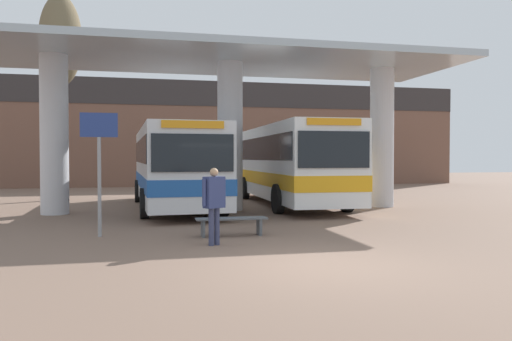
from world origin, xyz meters
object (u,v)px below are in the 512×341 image
object	(u,v)px
transit_bus_left_bay	(174,164)
pedestrian_waiting	(214,198)
waiting_bench_near_pillar	(231,222)
parked_car_street	(308,171)
info_sign_platform	(99,149)
transit_bus_center_bay	(288,161)
poplar_tree_behind_left	(60,45)

from	to	relation	value
transit_bus_left_bay	pedestrian_waiting	size ratio (longest dim) A/B	6.17
waiting_bench_near_pillar	parked_car_street	bearing A→B (deg)	66.31
info_sign_platform	parked_car_street	size ratio (longest dim) A/B	0.72
info_sign_platform	pedestrian_waiting	distance (m)	3.38
waiting_bench_near_pillar	info_sign_platform	world-z (taller)	info_sign_platform
transit_bus_left_bay	waiting_bench_near_pillar	distance (m)	7.62
transit_bus_center_bay	pedestrian_waiting	size ratio (longest dim) A/B	6.40
parked_car_street	waiting_bench_near_pillar	bearing A→B (deg)	-118.17
transit_bus_center_bay	info_sign_platform	size ratio (longest dim) A/B	3.61
waiting_bench_near_pillar	pedestrian_waiting	xyz separation A→B (m)	(-0.61, -1.24, 0.72)
info_sign_platform	poplar_tree_behind_left	world-z (taller)	poplar_tree_behind_left
transit_bus_left_bay	waiting_bench_near_pillar	world-z (taller)	transit_bus_left_bay
transit_bus_left_bay	transit_bus_center_bay	xyz separation A→B (m)	(4.77, 0.50, 0.09)
waiting_bench_near_pillar	info_sign_platform	xyz separation A→B (m)	(-3.22, 0.59, 1.85)
transit_bus_left_bay	info_sign_platform	world-z (taller)	info_sign_platform
info_sign_platform	pedestrian_waiting	size ratio (longest dim) A/B	1.77
waiting_bench_near_pillar	pedestrian_waiting	bearing A→B (deg)	-116.30
transit_bus_left_bay	info_sign_platform	distance (m)	7.22
transit_bus_center_bay	parked_car_street	distance (m)	12.83
transit_bus_left_bay	transit_bus_center_bay	distance (m)	4.80
pedestrian_waiting	poplar_tree_behind_left	xyz separation A→B (m)	(-5.27, 13.60, 6.15)
transit_bus_center_bay	waiting_bench_near_pillar	size ratio (longest dim) A/B	6.20
pedestrian_waiting	poplar_tree_behind_left	bearing A→B (deg)	81.93
pedestrian_waiting	parked_car_street	world-z (taller)	parked_car_street
poplar_tree_behind_left	pedestrian_waiting	bearing A→B (deg)	-68.81
pedestrian_waiting	waiting_bench_near_pillar	bearing A→B (deg)	34.44
info_sign_platform	poplar_tree_behind_left	bearing A→B (deg)	102.72
transit_bus_center_bay	poplar_tree_behind_left	world-z (taller)	poplar_tree_behind_left
transit_bus_left_bay	poplar_tree_behind_left	xyz separation A→B (m)	(-4.91, 4.93, 5.50)
waiting_bench_near_pillar	parked_car_street	world-z (taller)	parked_car_street
parked_car_street	poplar_tree_behind_left	bearing A→B (deg)	-157.49
transit_bus_center_bay	waiting_bench_near_pillar	bearing A→B (deg)	65.48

